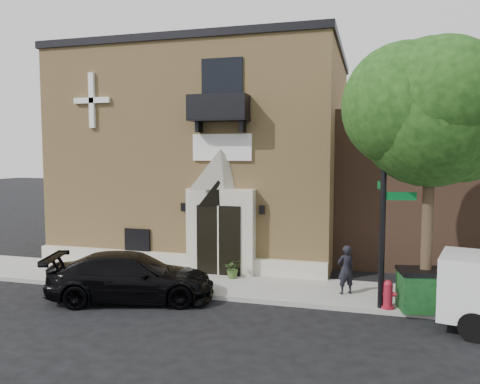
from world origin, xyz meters
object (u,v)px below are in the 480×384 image
object	(u,v)px
dumpster	(431,290)
black_sedan	(132,277)
street_sign	(384,199)
fire_hydrant	(388,294)
pedestrian_near	(346,270)

from	to	relation	value
dumpster	black_sedan	bearing A→B (deg)	176.39
street_sign	dumpster	xyz separation A→B (m)	(1.37, 0.17, -2.62)
black_sedan	fire_hydrant	xyz separation A→B (m)	(7.82, 0.92, -0.19)
fire_hydrant	dumpster	world-z (taller)	dumpster
fire_hydrant	dumpster	xyz separation A→B (m)	(1.19, 0.19, 0.19)
fire_hydrant	dumpster	size ratio (longest dim) A/B	0.43
street_sign	pedestrian_near	distance (m)	2.87
street_sign	fire_hydrant	size ratio (longest dim) A/B	7.60
black_sedan	fire_hydrant	world-z (taller)	black_sedan
black_sedan	dumpster	bearing A→B (deg)	-99.36
dumpster	pedestrian_near	distance (m)	2.63
black_sedan	pedestrian_near	bearing A→B (deg)	-89.14
fire_hydrant	dumpster	distance (m)	1.22
fire_hydrant	street_sign	bearing A→B (deg)	172.95
dumpster	pedestrian_near	size ratio (longest dim) A/B	1.24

